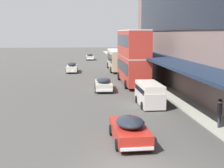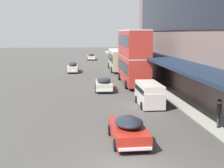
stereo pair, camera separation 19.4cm
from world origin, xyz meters
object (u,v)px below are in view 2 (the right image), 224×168
object	(u,v)px
transit_bus_kerbside_front	(133,55)
sedan_oncoming_rear	(73,67)
transit_bus_kerbside_rear	(118,59)
sedan_trailing_near	(128,129)
sedan_far_back	(91,57)
pedestrian_at_kerb	(219,112)
sedan_second_mid	(104,84)
vw_van	(149,93)

from	to	relation	value
transit_bus_kerbside_front	sedan_oncoming_rear	world-z (taller)	transit_bus_kerbside_front
transit_bus_kerbside_rear	sedan_trailing_near	bearing A→B (deg)	-95.86
transit_bus_kerbside_front	sedan_trailing_near	xyz separation A→B (m)	(-3.66, -20.05, -2.75)
sedan_far_back	pedestrian_at_kerb	bearing A→B (deg)	-83.31
sedan_oncoming_rear	pedestrian_at_kerb	bearing A→B (deg)	-72.18
transit_bus_kerbside_front	pedestrian_at_kerb	xyz separation A→B (m)	(2.44, -18.39, -2.32)
transit_bus_kerbside_rear	sedan_second_mid	distance (m)	18.35
sedan_second_mid	vw_van	distance (m)	8.09
sedan_second_mid	sedan_far_back	xyz separation A→B (m)	(0.02, 38.83, 0.00)
transit_bus_kerbside_front	sedan_trailing_near	distance (m)	20.57
transit_bus_kerbside_front	sedan_second_mid	bearing A→B (deg)	-134.58
sedan_far_back	pedestrian_at_kerb	world-z (taller)	pedestrian_at_kerb
transit_bus_kerbside_rear	sedan_trailing_near	distance (m)	34.31
transit_bus_kerbside_rear	sedan_second_mid	xyz separation A→B (m)	(-3.66, -17.94, -1.21)
sedan_second_mid	sedan_trailing_near	distance (m)	16.17
pedestrian_at_kerb	sedan_oncoming_rear	bearing A→B (deg)	107.82
sedan_second_mid	sedan_trailing_near	bearing A→B (deg)	-89.42
vw_van	transit_bus_kerbside_rear	bearing A→B (deg)	89.20
transit_bus_kerbside_rear	pedestrian_at_kerb	bearing A→B (deg)	-85.41
sedan_trailing_near	pedestrian_at_kerb	distance (m)	6.34
sedan_trailing_near	sedan_far_back	distance (m)	55.00
vw_van	pedestrian_at_kerb	world-z (taller)	pedestrian_at_kerb
transit_bus_kerbside_rear	vw_van	xyz separation A→B (m)	(-0.35, -25.31, -0.83)
sedan_oncoming_rear	sedan_far_back	world-z (taller)	sedan_oncoming_rear
sedan_trailing_near	vw_van	world-z (taller)	vw_van
sedan_oncoming_rear	vw_van	size ratio (longest dim) A/B	1.08
sedan_second_mid	pedestrian_at_kerb	distance (m)	15.81
sedan_oncoming_rear	vw_van	bearing A→B (deg)	-73.64
transit_bus_kerbside_rear	sedan_oncoming_rear	bearing A→B (deg)	-168.82
sedan_oncoming_rear	sedan_second_mid	world-z (taller)	sedan_oncoming_rear
transit_bus_kerbside_front	sedan_far_back	xyz separation A→B (m)	(-3.81, 34.95, -2.78)
transit_bus_kerbside_rear	vw_van	bearing A→B (deg)	-90.80
sedan_trailing_near	pedestrian_at_kerb	xyz separation A→B (m)	(6.11, 1.66, 0.43)
sedan_second_mid	pedestrian_at_kerb	xyz separation A→B (m)	(6.27, -14.51, 0.46)
sedan_trailing_near	vw_van	xyz separation A→B (m)	(3.15, 8.80, 0.34)
transit_bus_kerbside_rear	sedan_trailing_near	size ratio (longest dim) A/B	2.34
vw_van	pedestrian_at_kerb	bearing A→B (deg)	-67.47
sedan_oncoming_rear	vw_van	world-z (taller)	vw_van
transit_bus_kerbside_front	sedan_trailing_near	world-z (taller)	transit_bus_kerbside_front
sedan_oncoming_rear	pedestrian_at_kerb	world-z (taller)	pedestrian_at_kerb
transit_bus_kerbside_rear	sedan_oncoming_rear	xyz separation A→B (m)	(-7.36, -1.45, -1.16)
sedan_far_back	transit_bus_kerbside_front	bearing A→B (deg)	-83.77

